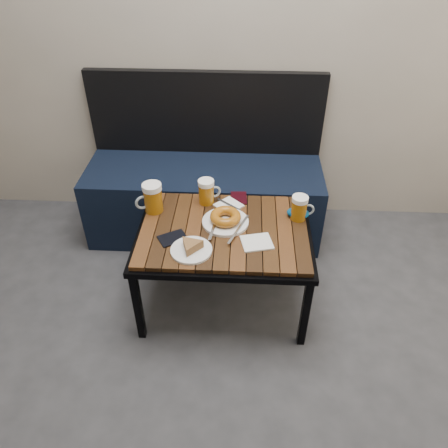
{
  "coord_description": "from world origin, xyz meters",
  "views": [
    {
      "loc": [
        0.11,
        -0.49,
        1.77
      ],
      "look_at": [
        0.02,
        1.15,
        0.5
      ],
      "focal_mm": 35.0,
      "sensor_mm": 36.0,
      "label": 1
    }
  ],
  "objects_px": {
    "passport_navy": "(173,238)",
    "passport_burgundy": "(239,198)",
    "beer_mug_centre": "(207,191)",
    "plate_pie": "(191,248)",
    "beer_mug_left": "(152,198)",
    "plate_bagel": "(225,219)",
    "bench": "(205,192)",
    "cafe_table": "(224,236)",
    "knit_pouch": "(298,213)",
    "beer_mug_right": "(300,208)"
  },
  "relations": [
    {
      "from": "cafe_table",
      "to": "beer_mug_left",
      "type": "relative_size",
      "value": 5.45
    },
    {
      "from": "plate_pie",
      "to": "passport_burgundy",
      "type": "height_order",
      "value": "plate_pie"
    },
    {
      "from": "beer_mug_left",
      "to": "plate_bagel",
      "type": "distance_m",
      "value": 0.38
    },
    {
      "from": "plate_bagel",
      "to": "passport_navy",
      "type": "bearing_deg",
      "value": -151.37
    },
    {
      "from": "plate_bagel",
      "to": "passport_navy",
      "type": "height_order",
      "value": "plate_bagel"
    },
    {
      "from": "beer_mug_left",
      "to": "plate_bagel",
      "type": "bearing_deg",
      "value": 140.47
    },
    {
      "from": "passport_burgundy",
      "to": "passport_navy",
      "type": "bearing_deg",
      "value": -133.55
    },
    {
      "from": "plate_pie",
      "to": "passport_burgundy",
      "type": "relative_size",
      "value": 1.63
    },
    {
      "from": "beer_mug_right",
      "to": "knit_pouch",
      "type": "distance_m",
      "value": 0.04
    },
    {
      "from": "plate_pie",
      "to": "passport_navy",
      "type": "bearing_deg",
      "value": 139.09
    },
    {
      "from": "bench",
      "to": "passport_navy",
      "type": "height_order",
      "value": "bench"
    },
    {
      "from": "passport_burgundy",
      "to": "bench",
      "type": "bearing_deg",
      "value": 118.53
    },
    {
      "from": "passport_navy",
      "to": "knit_pouch",
      "type": "height_order",
      "value": "knit_pouch"
    },
    {
      "from": "knit_pouch",
      "to": "beer_mug_centre",
      "type": "bearing_deg",
      "value": 167.23
    },
    {
      "from": "bench",
      "to": "cafe_table",
      "type": "distance_m",
      "value": 0.65
    },
    {
      "from": "plate_bagel",
      "to": "bench",
      "type": "bearing_deg",
      "value": 105.36
    },
    {
      "from": "bench",
      "to": "knit_pouch",
      "type": "height_order",
      "value": "bench"
    },
    {
      "from": "beer_mug_centre",
      "to": "passport_burgundy",
      "type": "relative_size",
      "value": 1.14
    },
    {
      "from": "beer_mug_centre",
      "to": "plate_pie",
      "type": "xyz_separation_m",
      "value": [
        -0.04,
        -0.39,
        -0.05
      ]
    },
    {
      "from": "plate_bagel",
      "to": "passport_navy",
      "type": "xyz_separation_m",
      "value": [
        -0.24,
        -0.13,
        -0.02
      ]
    },
    {
      "from": "beer_mug_right",
      "to": "beer_mug_left",
      "type": "bearing_deg",
      "value": 174.12
    },
    {
      "from": "beer_mug_centre",
      "to": "beer_mug_right",
      "type": "distance_m",
      "value": 0.48
    },
    {
      "from": "passport_navy",
      "to": "passport_burgundy",
      "type": "relative_size",
      "value": 1.09
    },
    {
      "from": "knit_pouch",
      "to": "passport_burgundy",
      "type": "bearing_deg",
      "value": 153.62
    },
    {
      "from": "beer_mug_centre",
      "to": "plate_pie",
      "type": "bearing_deg",
      "value": -120.44
    },
    {
      "from": "plate_bagel",
      "to": "passport_burgundy",
      "type": "relative_size",
      "value": 2.51
    },
    {
      "from": "bench",
      "to": "beer_mug_centre",
      "type": "height_order",
      "value": "bench"
    },
    {
      "from": "passport_navy",
      "to": "passport_burgundy",
      "type": "bearing_deg",
      "value": 108.91
    },
    {
      "from": "beer_mug_centre",
      "to": "passport_burgundy",
      "type": "height_order",
      "value": "beer_mug_centre"
    },
    {
      "from": "beer_mug_left",
      "to": "passport_burgundy",
      "type": "xyz_separation_m",
      "value": [
        0.43,
        0.13,
        -0.07
      ]
    },
    {
      "from": "cafe_table",
      "to": "beer_mug_right",
      "type": "xyz_separation_m",
      "value": [
        0.36,
        0.1,
        0.11
      ]
    },
    {
      "from": "beer_mug_centre",
      "to": "beer_mug_left",
      "type": "bearing_deg",
      "value": 173.63
    },
    {
      "from": "beer_mug_centre",
      "to": "passport_navy",
      "type": "height_order",
      "value": "beer_mug_centre"
    },
    {
      "from": "beer_mug_left",
      "to": "beer_mug_centre",
      "type": "distance_m",
      "value": 0.28
    },
    {
      "from": "cafe_table",
      "to": "passport_navy",
      "type": "bearing_deg",
      "value": -159.47
    },
    {
      "from": "cafe_table",
      "to": "beer_mug_left",
      "type": "bearing_deg",
      "value": 160.37
    },
    {
      "from": "beer_mug_centre",
      "to": "plate_bagel",
      "type": "relative_size",
      "value": 0.45
    },
    {
      "from": "plate_bagel",
      "to": "knit_pouch",
      "type": "bearing_deg",
      "value": 11.19
    },
    {
      "from": "beer_mug_centre",
      "to": "plate_bagel",
      "type": "bearing_deg",
      "value": -83.92
    },
    {
      "from": "plate_bagel",
      "to": "plate_pie",
      "type": "bearing_deg",
      "value": -123.65
    },
    {
      "from": "passport_navy",
      "to": "bench",
      "type": "bearing_deg",
      "value": 142.77
    },
    {
      "from": "beer_mug_left",
      "to": "passport_burgundy",
      "type": "bearing_deg",
      "value": 170.76
    },
    {
      "from": "bench",
      "to": "beer_mug_left",
      "type": "height_order",
      "value": "bench"
    },
    {
      "from": "bench",
      "to": "passport_navy",
      "type": "bearing_deg",
      "value": -96.75
    },
    {
      "from": "beer_mug_right",
      "to": "plate_pie",
      "type": "distance_m",
      "value": 0.57
    },
    {
      "from": "beer_mug_left",
      "to": "plate_pie",
      "type": "height_order",
      "value": "beer_mug_left"
    },
    {
      "from": "cafe_table",
      "to": "beer_mug_centre",
      "type": "relative_size",
      "value": 6.38
    },
    {
      "from": "beer_mug_right",
      "to": "passport_navy",
      "type": "bearing_deg",
      "value": -166.08
    },
    {
      "from": "bench",
      "to": "beer_mug_centre",
      "type": "bearing_deg",
      "value": -82.5
    },
    {
      "from": "beer_mug_left",
      "to": "plate_bagel",
      "type": "relative_size",
      "value": 0.53
    }
  ]
}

